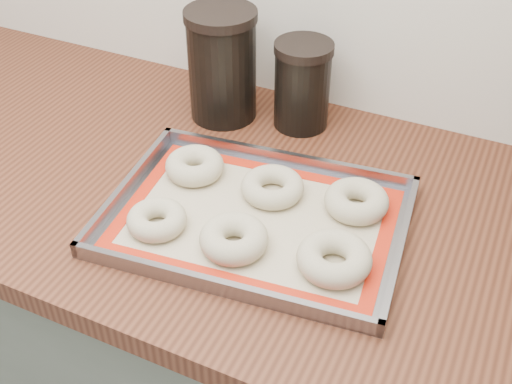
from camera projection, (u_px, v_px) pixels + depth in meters
The scene contains 11 objects.
countertop at pixel (347, 229), 1.03m from camera, with size 3.06×0.68×0.04m, color #5C2E1B.
baking_tray at pixel (256, 218), 1.01m from camera, with size 0.49×0.38×0.03m.
baking_mat at pixel (256, 219), 1.01m from camera, with size 0.45×0.33×0.00m.
bagel_front_left at pixel (157, 220), 0.98m from camera, with size 0.09×0.09×0.03m, color beige.
bagel_front_mid at pixel (234, 239), 0.94m from camera, with size 0.10×0.10×0.04m, color beige.
bagel_front_right at pixel (334, 258), 0.91m from camera, with size 0.11×0.11×0.04m, color beige.
bagel_back_left at pixel (195, 166), 1.09m from camera, with size 0.10×0.10×0.04m, color beige.
bagel_back_mid at pixel (272, 187), 1.04m from camera, with size 0.10×0.10×0.03m, color beige.
bagel_back_right at pixel (356, 201), 1.01m from camera, with size 0.10×0.10×0.04m, color beige.
canister_left at pixel (222, 65), 1.19m from camera, with size 0.13×0.13×0.21m.
canister_mid at pixel (302, 85), 1.18m from camera, with size 0.11×0.11×0.17m.
Camera 1 is at (0.19, 0.92, 1.57)m, focal length 45.00 mm.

